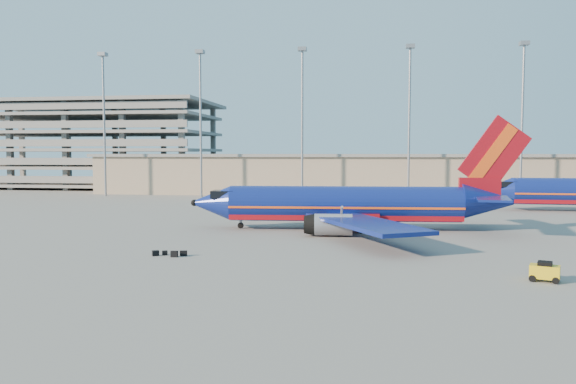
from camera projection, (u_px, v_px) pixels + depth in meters
name	position (u px, v px, depth m)	size (l,w,h in m)	color
ground	(299.00, 232.00, 61.70)	(220.00, 220.00, 0.00)	slate
terminal_building	(380.00, 174.00, 117.29)	(122.00, 16.00, 8.50)	gray
parking_garage	(93.00, 141.00, 142.70)	(62.00, 32.00, 21.40)	slate
light_mast_row	(355.00, 106.00, 105.21)	(101.60, 1.60, 28.65)	gray
aircraft_main	(353.00, 205.00, 63.77)	(38.18, 36.65, 12.92)	navy
baggage_tug	(545.00, 271.00, 38.03)	(2.18, 1.73, 1.37)	gold
luggage_pile	(169.00, 253.00, 47.48)	(3.03, 1.19, 0.52)	black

